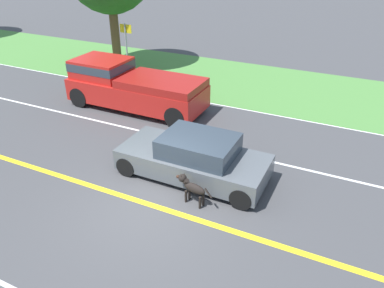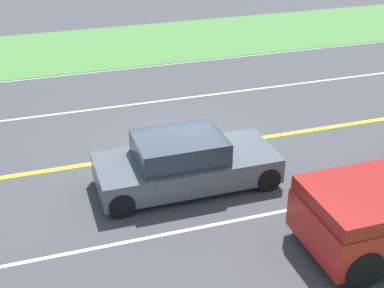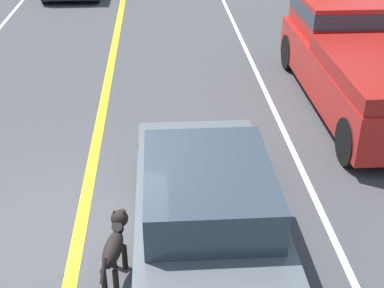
{
  "view_description": "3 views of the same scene",
  "coord_description": "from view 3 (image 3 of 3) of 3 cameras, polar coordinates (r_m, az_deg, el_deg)",
  "views": [
    {
      "loc": [
        -6.55,
        -4.36,
        6.19
      ],
      "look_at": [
        1.8,
        -0.32,
        1.02
      ],
      "focal_mm": 35.0,
      "sensor_mm": 36.0,
      "label": 1
    },
    {
      "loc": [
        12.32,
        -3.72,
        6.89
      ],
      "look_at": [
        1.5,
        -0.17,
        0.96
      ],
      "focal_mm": 50.0,
      "sensor_mm": 36.0,
      "label": 2
    },
    {
      "loc": [
        1.18,
        -6.02,
        4.71
      ],
      "look_at": [
        1.6,
        0.33,
        1.16
      ],
      "focal_mm": 50.0,
      "sensor_mm": 36.0,
      "label": 3
    }
  ],
  "objects": [
    {
      "name": "pickup_truck",
      "position": [
        11.49,
        17.19,
        8.73
      ],
      "size": [
        2.03,
        5.6,
        1.85
      ],
      "color": "red",
      "rests_on": "ground"
    },
    {
      "name": "ground_plane",
      "position": [
        7.73,
        -11.89,
        -9.09
      ],
      "size": [
        400.0,
        400.0,
        0.0
      ],
      "primitive_type": "plane",
      "color": "#424244"
    },
    {
      "name": "centre_divider_line",
      "position": [
        7.73,
        -11.89,
        -9.07
      ],
      "size": [
        0.18,
        160.0,
        0.01
      ],
      "primitive_type": "cube",
      "color": "yellow",
      "rests_on": "ground"
    },
    {
      "name": "lane_dash_same_dir",
      "position": [
        7.98,
        14.05,
        -7.97
      ],
      "size": [
        0.1,
        160.0,
        0.01
      ],
      "primitive_type": "cube",
      "color": "white",
      "rests_on": "ground"
    },
    {
      "name": "ego_car",
      "position": [
        6.95,
        1.58,
        -6.95
      ],
      "size": [
        1.86,
        4.3,
        1.32
      ],
      "color": "#51565B",
      "rests_on": "ground"
    },
    {
      "name": "dog",
      "position": [
        6.66,
        -8.25,
        -10.52
      ],
      "size": [
        0.36,
        1.13,
        0.79
      ],
      "rotation": [
        0.0,
        0.0,
        -0.18
      ],
      "color": "black",
      "rests_on": "ground"
    }
  ]
}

